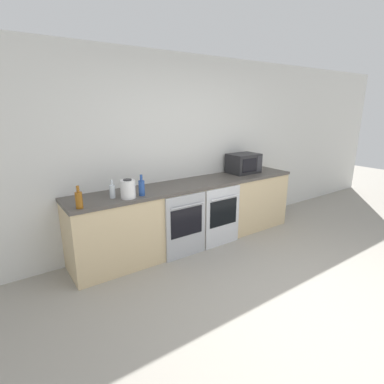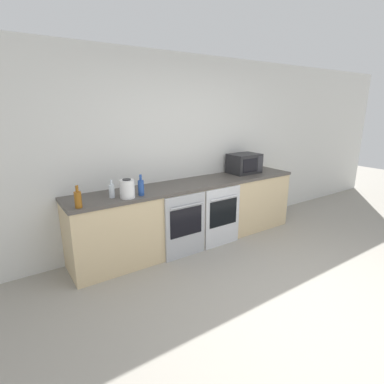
% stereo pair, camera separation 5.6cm
% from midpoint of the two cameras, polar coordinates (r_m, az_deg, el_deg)
% --- Properties ---
extents(ground_plane, '(16.00, 16.00, 0.00)m').
position_cam_midpoint_polar(ground_plane, '(3.23, 22.92, -21.53)').
color(ground_plane, gray).
extents(wall_back, '(10.00, 0.06, 2.60)m').
position_cam_midpoint_polar(wall_back, '(4.33, -2.03, 7.91)').
color(wall_back, silver).
rests_on(wall_back, ground_plane).
extents(counter_back, '(3.42, 0.63, 0.89)m').
position_cam_midpoint_polar(counter_back, '(4.27, 0.45, -4.02)').
color(counter_back, '#D1B789').
rests_on(counter_back, ground_plane).
extents(oven_left, '(0.59, 0.06, 0.84)m').
position_cam_midpoint_polar(oven_left, '(3.86, -0.80, -6.48)').
color(oven_left, '#A8AAAF').
rests_on(oven_left, ground_plane).
extents(oven_right, '(0.59, 0.06, 0.84)m').
position_cam_midpoint_polar(oven_right, '(4.21, 6.23, -4.67)').
color(oven_right, silver).
rests_on(oven_right, ground_plane).
extents(microwave, '(0.48, 0.35, 0.30)m').
position_cam_midpoint_polar(microwave, '(4.81, 10.24, 5.38)').
color(microwave, '#232326').
rests_on(microwave, counter_back).
extents(bottle_clear, '(0.06, 0.06, 0.21)m').
position_cam_midpoint_polar(bottle_clear, '(3.54, -14.60, 0.25)').
color(bottle_clear, silver).
rests_on(bottle_clear, counter_back).
extents(bottle_amber, '(0.07, 0.07, 0.24)m').
position_cam_midpoint_polar(bottle_amber, '(3.28, -20.44, -1.27)').
color(bottle_amber, '#8C5114').
rests_on(bottle_amber, counter_back).
extents(bottle_blue, '(0.07, 0.07, 0.25)m').
position_cam_midpoint_polar(bottle_blue, '(3.56, -9.25, 0.90)').
color(bottle_blue, '#234793').
rests_on(bottle_blue, counter_back).
extents(kettle, '(0.17, 0.17, 0.22)m').
position_cam_midpoint_polar(kettle, '(3.49, -11.79, 0.60)').
color(kettle, white).
rests_on(kettle, counter_back).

